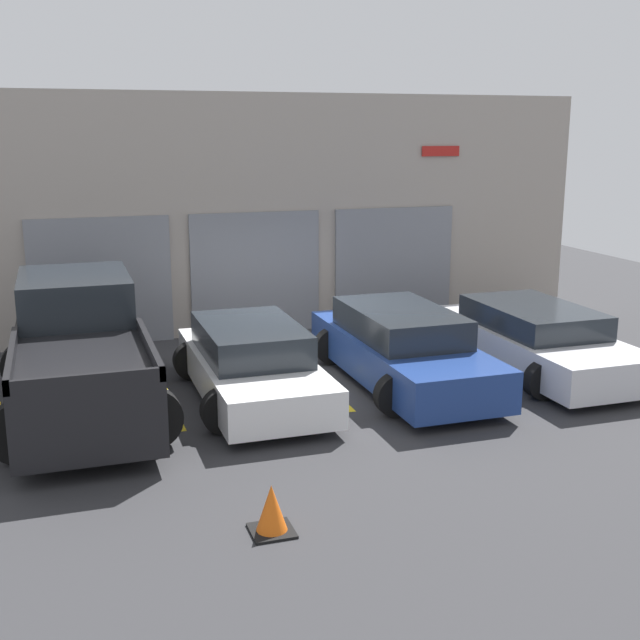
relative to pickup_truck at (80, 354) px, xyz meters
The scene contains 11 objects.
ground_plane 4.15m from the pickup_truck, 13.83° to the left, with size 28.00×28.00×0.00m, color #2D2D30.
shophouse_building 5.99m from the pickup_truck, 47.30° to the left, with size 14.68×0.68×5.00m.
pickup_truck is the anchor object (origin of this frame).
sedan_white 2.66m from the pickup_truck, ahead, with size 2.16×4.33×1.22m.
sedan_side 7.88m from the pickup_truck, ahead, with size 2.23×4.75×1.17m.
van_right 5.26m from the pickup_truck, ahead, with size 2.18×4.78×1.29m.
parking_stripe_left 1.62m from the pickup_truck, 12.61° to the right, with size 0.12×2.20×0.01m, color gold.
parking_stripe_centre 4.05m from the pickup_truck, ahead, with size 0.12×2.20×0.01m, color gold.
parking_stripe_right 6.63m from the pickup_truck, ahead, with size 0.12×2.20×0.01m, color gold.
parking_stripe_far_right 9.23m from the pickup_truck, ahead, with size 0.12×2.20×0.01m, color gold.
traffic_cone 5.05m from the pickup_truck, 69.25° to the right, with size 0.47×0.47×0.55m.
Camera 1 is at (-4.15, -13.32, 4.25)m, focal length 45.00 mm.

